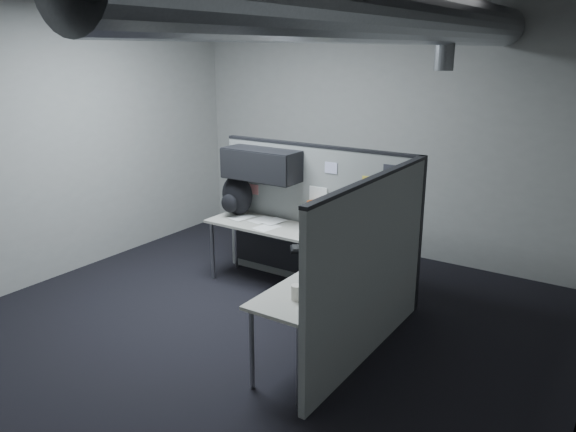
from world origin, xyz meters
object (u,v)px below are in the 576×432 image
Objects in this scene: keyboard at (316,249)px; backpack at (237,196)px; desk at (306,253)px; phone at (322,277)px; monitor at (367,222)px.

backpack reaches higher than keyboard.
phone is at bearing -50.77° from desk.
phone is (0.42, -0.61, 0.02)m from keyboard.
desk is 4.55× the size of keyboard.
backpack is (-1.76, 0.15, -0.02)m from monitor.
backpack is at bearing -173.91° from monitor.
desk is at bearing -146.07° from monitor.
monitor is (0.55, 0.23, 0.37)m from desk.
keyboard is 1.53m from backpack.
desk is 1.01m from phone.
keyboard is 0.75m from phone.
backpack reaches higher than phone.
phone is at bearing -15.70° from backpack.
desk is 4.80× the size of backpack.
keyboard is at bearing 118.04° from phone.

